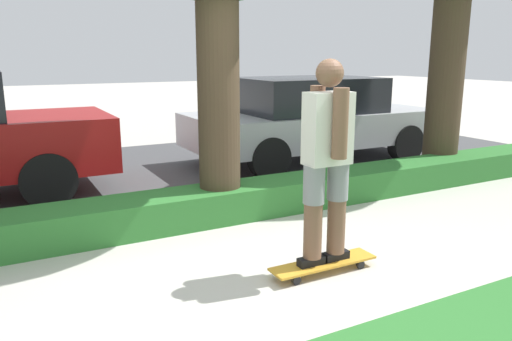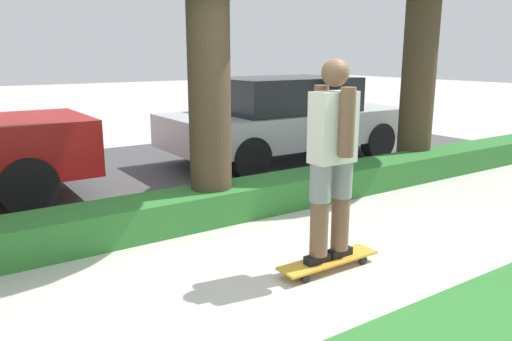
% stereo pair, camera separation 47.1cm
% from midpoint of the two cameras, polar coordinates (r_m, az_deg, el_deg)
% --- Properties ---
extents(ground_plane, '(60.00, 60.00, 0.00)m').
position_cam_midpoint_polar(ground_plane, '(4.40, 4.82, -11.93)').
color(ground_plane, '#BCB7AD').
extents(street_asphalt, '(15.27, 5.00, 0.01)m').
position_cam_midpoint_polar(street_asphalt, '(8.06, -11.51, -0.43)').
color(street_asphalt, '#474749').
rests_on(street_asphalt, ground_plane).
extents(hedge_row, '(15.27, 0.60, 0.37)m').
position_cam_midpoint_polar(hedge_row, '(5.65, -3.96, -4.13)').
color(hedge_row, '#2D702D').
rests_on(hedge_row, ground_plane).
extents(skateboard, '(0.99, 0.24, 0.10)m').
position_cam_midpoint_polar(skateboard, '(4.49, 10.76, -10.50)').
color(skateboard, gold).
rests_on(skateboard, ground_plane).
extents(skater_person, '(0.51, 0.45, 1.73)m').
position_cam_midpoint_polar(skater_person, '(4.20, 11.31, 1.37)').
color(skater_person, black).
rests_on(skater_person, skateboard).
extents(parked_car_middle, '(4.46, 1.94, 1.47)m').
position_cam_midpoint_polar(parked_car_middle, '(8.89, 7.91, 5.97)').
color(parked_car_middle, '#B7B7BC').
rests_on(parked_car_middle, ground_plane).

